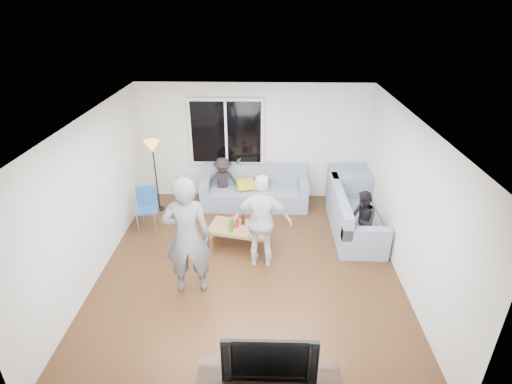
{
  "coord_description": "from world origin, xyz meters",
  "views": [
    {
      "loc": [
        0.27,
        -5.6,
        4.24
      ],
      "look_at": [
        0.1,
        0.6,
        1.15
      ],
      "focal_mm": 28.04,
      "sensor_mm": 36.0,
      "label": 1
    }
  ],
  "objects_px": {
    "sofa_right_section": "(356,213)",
    "side_chair": "(147,210)",
    "sofa_back_section": "(254,188)",
    "floor_lamp": "(156,176)",
    "player_right": "(262,222)",
    "television": "(270,354)",
    "player_left": "(187,237)",
    "spectator_right": "(362,221)",
    "coffee_table": "(240,236)",
    "spectator_back": "(223,182)"
  },
  "relations": [
    {
      "from": "side_chair",
      "to": "floor_lamp",
      "type": "relative_size",
      "value": 0.55
    },
    {
      "from": "spectator_back",
      "to": "television",
      "type": "bearing_deg",
      "value": -88.68
    },
    {
      "from": "coffee_table",
      "to": "sofa_right_section",
      "type": "bearing_deg",
      "value": 14.01
    },
    {
      "from": "sofa_right_section",
      "to": "player_left",
      "type": "distance_m",
      "value": 3.47
    },
    {
      "from": "floor_lamp",
      "to": "player_left",
      "type": "relative_size",
      "value": 0.8
    },
    {
      "from": "coffee_table",
      "to": "spectator_back",
      "type": "height_order",
      "value": "spectator_back"
    },
    {
      "from": "sofa_back_section",
      "to": "player_right",
      "type": "bearing_deg",
      "value": -84.69
    },
    {
      "from": "side_chair",
      "to": "spectator_back",
      "type": "bearing_deg",
      "value": 26.75
    },
    {
      "from": "floor_lamp",
      "to": "television",
      "type": "xyz_separation_m",
      "value": [
        2.38,
        -4.52,
        -0.04
      ]
    },
    {
      "from": "floor_lamp",
      "to": "side_chair",
      "type": "bearing_deg",
      "value": -90.0
    },
    {
      "from": "coffee_table",
      "to": "spectator_right",
      "type": "xyz_separation_m",
      "value": [
        2.23,
        0.02,
        0.36
      ]
    },
    {
      "from": "coffee_table",
      "to": "floor_lamp",
      "type": "distance_m",
      "value": 2.37
    },
    {
      "from": "player_left",
      "to": "spectator_back",
      "type": "distance_m",
      "value": 2.93
    },
    {
      "from": "sofa_back_section",
      "to": "coffee_table",
      "type": "xyz_separation_m",
      "value": [
        -0.23,
        -1.61,
        -0.22
      ]
    },
    {
      "from": "sofa_right_section",
      "to": "spectator_back",
      "type": "distance_m",
      "value": 2.9
    },
    {
      "from": "coffee_table",
      "to": "side_chair",
      "type": "height_order",
      "value": "side_chair"
    },
    {
      "from": "sofa_right_section",
      "to": "television",
      "type": "distance_m",
      "value": 4.09
    },
    {
      "from": "sofa_right_section",
      "to": "coffee_table",
      "type": "height_order",
      "value": "sofa_right_section"
    },
    {
      "from": "sofa_back_section",
      "to": "player_left",
      "type": "bearing_deg",
      "value": -107.8
    },
    {
      "from": "sofa_back_section",
      "to": "sofa_right_section",
      "type": "bearing_deg",
      "value": -27.88
    },
    {
      "from": "player_left",
      "to": "spectator_right",
      "type": "relative_size",
      "value": 1.74
    },
    {
      "from": "spectator_right",
      "to": "coffee_table",
      "type": "bearing_deg",
      "value": -101.93
    },
    {
      "from": "player_right",
      "to": "television",
      "type": "distance_m",
      "value": 2.62
    },
    {
      "from": "sofa_back_section",
      "to": "coffee_table",
      "type": "bearing_deg",
      "value": -97.97
    },
    {
      "from": "sofa_back_section",
      "to": "player_left",
      "type": "height_order",
      "value": "player_left"
    },
    {
      "from": "sofa_right_section",
      "to": "floor_lamp",
      "type": "height_order",
      "value": "floor_lamp"
    },
    {
      "from": "player_left",
      "to": "player_right",
      "type": "height_order",
      "value": "player_left"
    },
    {
      "from": "sofa_right_section",
      "to": "spectator_back",
      "type": "height_order",
      "value": "spectator_back"
    },
    {
      "from": "side_chair",
      "to": "player_right",
      "type": "distance_m",
      "value": 2.55
    },
    {
      "from": "floor_lamp",
      "to": "spectator_right",
      "type": "distance_m",
      "value": 4.29
    },
    {
      "from": "side_chair",
      "to": "television",
      "type": "distance_m",
      "value": 4.41
    },
    {
      "from": "television",
      "to": "floor_lamp",
      "type": "bearing_deg",
      "value": 117.77
    },
    {
      "from": "player_right",
      "to": "spectator_right",
      "type": "xyz_separation_m",
      "value": [
        1.8,
        0.56,
        -0.28
      ]
    },
    {
      "from": "player_right",
      "to": "spectator_right",
      "type": "relative_size",
      "value": 1.49
    },
    {
      "from": "spectator_right",
      "to": "spectator_back",
      "type": "xyz_separation_m",
      "value": [
        -2.69,
        1.62,
        -0.01
      ]
    },
    {
      "from": "sofa_back_section",
      "to": "player_left",
      "type": "xyz_separation_m",
      "value": [
        -0.92,
        -2.86,
        0.55
      ]
    },
    {
      "from": "sofa_right_section",
      "to": "coffee_table",
      "type": "bearing_deg",
      "value": 104.01
    },
    {
      "from": "sofa_right_section",
      "to": "spectator_back",
      "type": "bearing_deg",
      "value": 67.95
    },
    {
      "from": "floor_lamp",
      "to": "spectator_back",
      "type": "height_order",
      "value": "floor_lamp"
    },
    {
      "from": "player_right",
      "to": "side_chair",
      "type": "bearing_deg",
      "value": -20.7
    },
    {
      "from": "player_left",
      "to": "player_right",
      "type": "xyz_separation_m",
      "value": [
        1.12,
        0.71,
        -0.14
      ]
    },
    {
      "from": "player_right",
      "to": "sofa_right_section",
      "type": "bearing_deg",
      "value": -143.96
    },
    {
      "from": "television",
      "to": "coffee_table",
      "type": "bearing_deg",
      "value": 99.65
    },
    {
      "from": "sofa_right_section",
      "to": "side_chair",
      "type": "relative_size",
      "value": 2.33
    },
    {
      "from": "sofa_back_section",
      "to": "sofa_right_section",
      "type": "xyz_separation_m",
      "value": [
        2.0,
        -1.06,
        0.0
      ]
    },
    {
      "from": "side_chair",
      "to": "floor_lamp",
      "type": "xyz_separation_m",
      "value": [
        0.0,
        0.82,
        0.35
      ]
    },
    {
      "from": "sofa_right_section",
      "to": "floor_lamp",
      "type": "bearing_deg",
      "value": 78.77
    },
    {
      "from": "side_chair",
      "to": "spectator_back",
      "type": "height_order",
      "value": "spectator_back"
    },
    {
      "from": "sofa_back_section",
      "to": "spectator_right",
      "type": "relative_size",
      "value": 2.05
    },
    {
      "from": "side_chair",
      "to": "floor_lamp",
      "type": "bearing_deg",
      "value": 78.34
    }
  ]
}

